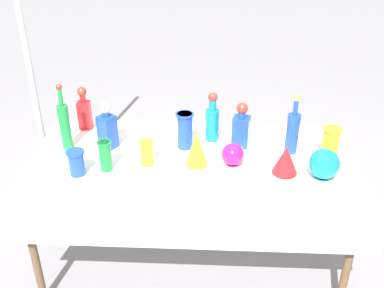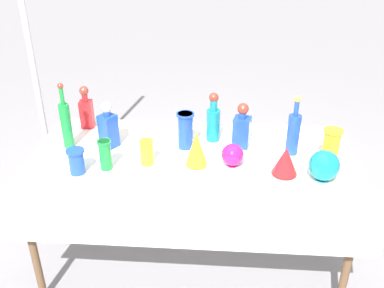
# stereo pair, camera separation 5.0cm
# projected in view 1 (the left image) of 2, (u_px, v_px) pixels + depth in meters

# --- Properties ---
(ground_plane) EXTENTS (40.00, 40.00, 0.00)m
(ground_plane) POSITION_uv_depth(u_px,v_px,m) (192.00, 256.00, 2.87)
(ground_plane) COLOR gray
(display_table) EXTENTS (1.92, 1.02, 0.76)m
(display_table) POSITION_uv_depth(u_px,v_px,m) (192.00, 169.00, 2.51)
(display_table) COLOR white
(display_table) RESTS_ON ground
(tall_bottle_0) EXTENTS (0.09, 0.09, 0.32)m
(tall_bottle_0) POSITION_uv_depth(u_px,v_px,m) (212.00, 121.00, 2.67)
(tall_bottle_0) COLOR teal
(tall_bottle_0) RESTS_ON display_table
(tall_bottle_1) EXTENTS (0.08, 0.08, 0.37)m
(tall_bottle_1) POSITION_uv_depth(u_px,v_px,m) (293.00, 131.00, 2.52)
(tall_bottle_1) COLOR blue
(tall_bottle_1) RESTS_ON display_table
(tall_bottle_2) EXTENTS (0.06, 0.06, 0.41)m
(tall_bottle_2) POSITION_uv_depth(u_px,v_px,m) (65.00, 125.00, 2.56)
(tall_bottle_2) COLOR #198C38
(tall_bottle_2) RESTS_ON display_table
(square_decanter_0) EXTENTS (0.12, 0.12, 0.28)m
(square_decanter_0) POSITION_uv_depth(u_px,v_px,m) (241.00, 128.00, 2.61)
(square_decanter_0) COLOR blue
(square_decanter_0) RESTS_ON display_table
(square_decanter_1) EXTENTS (0.13, 0.13, 0.30)m
(square_decanter_1) POSITION_uv_depth(u_px,v_px,m) (107.00, 128.00, 2.58)
(square_decanter_1) COLOR blue
(square_decanter_1) RESTS_ON display_table
(square_decanter_2) EXTENTS (0.09, 0.09, 0.29)m
(square_decanter_2) POSITION_uv_depth(u_px,v_px,m) (84.00, 111.00, 2.82)
(square_decanter_2) COLOR red
(square_decanter_2) RESTS_ON display_table
(slender_vase_0) EXTENTS (0.08, 0.08, 0.18)m
(slender_vase_0) POSITION_uv_depth(u_px,v_px,m) (105.00, 155.00, 2.36)
(slender_vase_0) COLOR #198C38
(slender_vase_0) RESTS_ON display_table
(slender_vase_1) EXTENTS (0.11, 0.11, 0.23)m
(slender_vase_1) POSITION_uv_depth(u_px,v_px,m) (185.00, 130.00, 2.58)
(slender_vase_1) COLOR blue
(slender_vase_1) RESTS_ON display_table
(slender_vase_2) EXTENTS (0.08, 0.08, 0.15)m
(slender_vase_2) POSITION_uv_depth(u_px,v_px,m) (147.00, 152.00, 2.42)
(slender_vase_2) COLOR yellow
(slender_vase_2) RESTS_ON display_table
(slender_vase_3) EXTENTS (0.10, 0.10, 0.14)m
(slender_vase_3) POSITION_uv_depth(u_px,v_px,m) (76.00, 162.00, 2.33)
(slender_vase_3) COLOR blue
(slender_vase_3) RESTS_ON display_table
(slender_vase_4) EXTENTS (0.11, 0.11, 0.21)m
(slender_vase_4) POSITION_uv_depth(u_px,v_px,m) (330.00, 144.00, 2.44)
(slender_vase_4) COLOR yellow
(slender_vase_4) RESTS_ON display_table
(fluted_vase_0) EXTENTS (0.13, 0.13, 0.21)m
(fluted_vase_0) POSITION_uv_depth(u_px,v_px,m) (197.00, 148.00, 2.40)
(fluted_vase_0) COLOR yellow
(fluted_vase_0) RESTS_ON display_table
(fluted_vase_1) EXTENTS (0.14, 0.14, 0.17)m
(fluted_vase_1) POSITION_uv_depth(u_px,v_px,m) (286.00, 160.00, 2.33)
(fluted_vase_1) COLOR red
(fluted_vase_1) RESTS_ON display_table
(round_bowl_0) EXTENTS (0.17, 0.17, 0.17)m
(round_bowl_0) POSITION_uv_depth(u_px,v_px,m) (324.00, 164.00, 2.29)
(round_bowl_0) COLOR teal
(round_bowl_0) RESTS_ON display_table
(round_bowl_1) EXTENTS (0.13, 0.13, 0.14)m
(round_bowl_1) POSITION_uv_depth(u_px,v_px,m) (233.00, 154.00, 2.42)
(round_bowl_1) COLOR #C61972
(round_bowl_1) RESTS_ON display_table
(price_tag_left) EXTENTS (0.05, 0.03, 0.03)m
(price_tag_left) POSITION_uv_depth(u_px,v_px,m) (166.00, 198.00, 2.14)
(price_tag_left) COLOR white
(price_tag_left) RESTS_ON display_table
(price_tag_center) EXTENTS (0.07, 0.02, 0.04)m
(price_tag_center) POSITION_uv_depth(u_px,v_px,m) (144.00, 196.00, 2.15)
(price_tag_center) COLOR white
(price_tag_center) RESTS_ON display_table
(canopy_pole) EXTENTS (0.18, 0.18, 2.50)m
(canopy_pole) POSITION_uv_depth(u_px,v_px,m) (31.00, 76.00, 3.10)
(canopy_pole) COLOR silver
(canopy_pole) RESTS_ON ground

